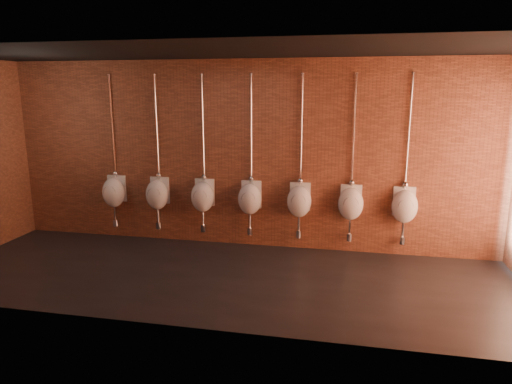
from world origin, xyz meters
TOP-DOWN VIEW (x-y plane):
  - ground at (0.00, 0.00)m, footprint 8.50×8.50m
  - room_shell at (0.00, 0.00)m, footprint 8.54×3.04m
  - urinal_0 at (-2.42, 1.35)m, footprint 0.42×0.36m
  - urinal_1 at (-1.57, 1.35)m, footprint 0.42×0.36m
  - urinal_2 at (-0.73, 1.35)m, footprint 0.42×0.36m
  - urinal_3 at (0.12, 1.35)m, footprint 0.42×0.36m
  - urinal_4 at (0.97, 1.35)m, footprint 0.42×0.36m
  - urinal_5 at (1.81, 1.35)m, footprint 0.42×0.36m
  - urinal_6 at (2.66, 1.35)m, footprint 0.42×0.36m

SIDE VIEW (x-z plane):
  - ground at x=0.00m, z-range 0.00..0.00m
  - urinal_0 at x=-2.42m, z-range -0.47..2.25m
  - urinal_1 at x=-1.57m, z-range -0.47..2.25m
  - urinal_2 at x=-0.73m, z-range -0.47..2.25m
  - urinal_3 at x=0.12m, z-range -0.47..2.25m
  - urinal_4 at x=0.97m, z-range -0.47..2.25m
  - urinal_5 at x=1.81m, z-range -0.47..2.25m
  - urinal_6 at x=2.66m, z-range -0.47..2.25m
  - room_shell at x=0.00m, z-range 0.40..3.62m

